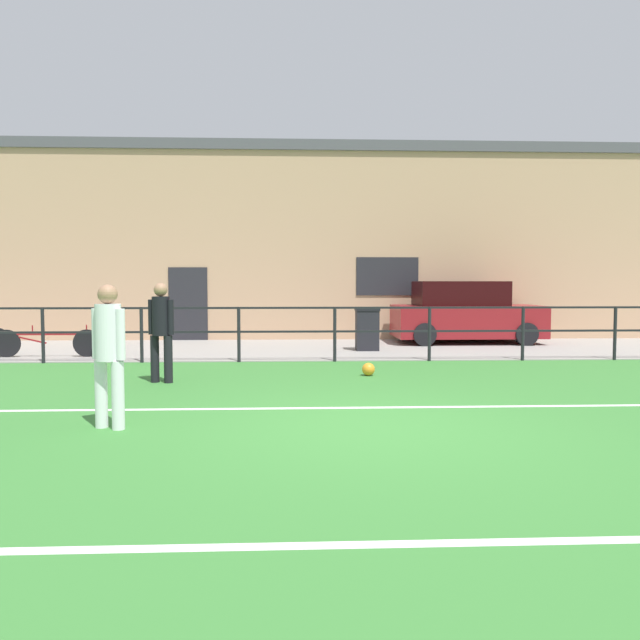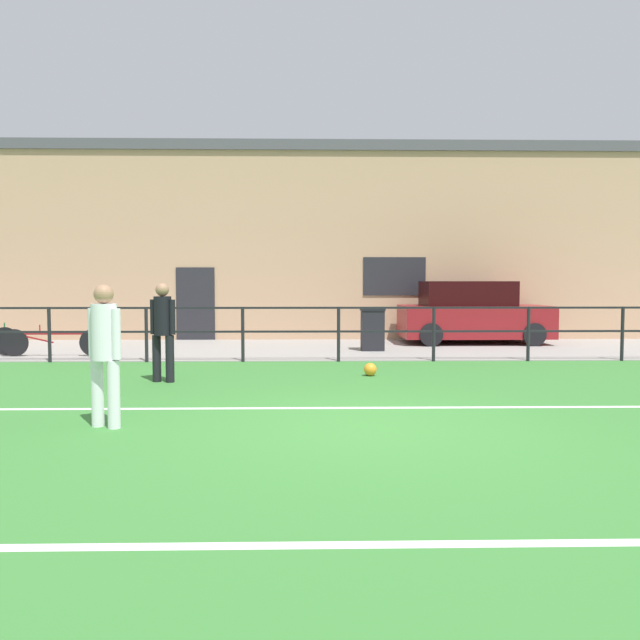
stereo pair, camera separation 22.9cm
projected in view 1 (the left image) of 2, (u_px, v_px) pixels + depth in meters
ground at (371, 429)px, 7.06m from camera, size 60.00×44.00×0.04m
field_line_touchline at (360, 408)px, 8.16m from camera, size 36.00×0.11×0.00m
field_line_hash at (435, 543)px, 3.89m from camera, size 36.00×0.11×0.00m
pavement_strip at (328, 349)px, 15.54m from camera, size 48.00×5.00×0.02m
perimeter_fence at (335, 326)px, 13.00m from camera, size 36.07×0.07×1.15m
clubhouse_facade at (321, 243)px, 19.06m from camera, size 28.00×2.56×5.73m
player_goalkeeper at (161, 326)px, 10.20m from camera, size 0.43×0.29×1.64m
player_striker at (109, 347)px, 6.94m from camera, size 0.41×0.28×1.62m
soccer_ball_spare at (368, 369)px, 11.02m from camera, size 0.23×0.23×0.23m
spectator_child at (102, 328)px, 13.32m from camera, size 0.31×0.20×1.15m
parked_car_red at (465, 314)px, 16.99m from camera, size 3.94×1.93×1.68m
bicycle_parked_1 at (46, 342)px, 13.67m from camera, size 2.34×0.04×0.71m
trash_bin_0 at (367, 329)px, 15.04m from camera, size 0.57×0.49×1.04m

